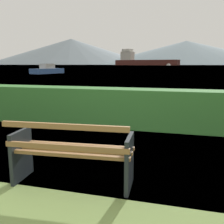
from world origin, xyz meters
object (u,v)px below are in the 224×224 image
cargo_ship_large (141,61)px  sailboat_mid (47,70)px  park_bench (72,153)px  tender_far (168,65)px

cargo_ship_large → sailboat_mid: 238.39m
park_bench → sailboat_mid: sailboat_mid is taller
sailboat_mid → cargo_ship_large: bearing=95.8°
park_bench → cargo_ship_large: 275.68m
tender_far → cargo_ship_large: bearing=139.3°
cargo_ship_large → tender_far: (29.40, -25.32, -4.09)m
cargo_ship_large → sailboat_mid: (23.91, -237.15, -4.17)m
park_bench → tender_far: tender_far is taller
cargo_ship_large → sailboat_mid: cargo_ship_large is taller
park_bench → tender_far: 247.24m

